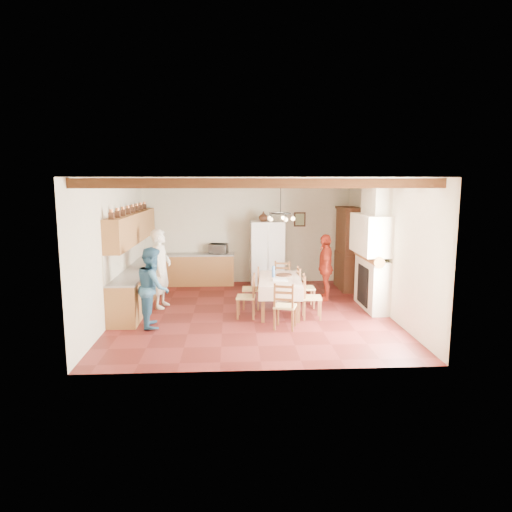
{
  "coord_description": "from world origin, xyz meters",
  "views": [
    {
      "loc": [
        -0.48,
        -10.02,
        2.93
      ],
      "look_at": [
        0.1,
        0.3,
        1.25
      ],
      "focal_mm": 32.0,
      "sensor_mm": 36.0,
      "label": 1
    }
  ],
  "objects_px": {
    "chair_left_far": "(251,288)",
    "person_woman_red": "(325,267)",
    "chair_left_near": "(246,296)",
    "chair_right_far": "(306,287)",
    "person_man": "(161,269)",
    "dining_table": "(280,282)",
    "person_woman_blue": "(153,287)",
    "microwave": "(218,249)",
    "chair_end_near": "(285,305)",
    "chair_end_far": "(281,281)",
    "refrigerator": "(267,254)",
    "hutch": "(348,248)",
    "chair_right_near": "(312,297)"
  },
  "relations": [
    {
      "from": "chair_end_far",
      "to": "refrigerator",
      "type": "bearing_deg",
      "value": 112.27
    },
    {
      "from": "chair_end_far",
      "to": "person_woman_blue",
      "type": "distance_m",
      "value": 3.46
    },
    {
      "from": "chair_left_near",
      "to": "person_woman_blue",
      "type": "bearing_deg",
      "value": -69.84
    },
    {
      "from": "chair_right_near",
      "to": "person_man",
      "type": "bearing_deg",
      "value": 76.88
    },
    {
      "from": "dining_table",
      "to": "chair_left_near",
      "type": "xyz_separation_m",
      "value": [
        -0.78,
        -0.38,
        -0.23
      ]
    },
    {
      "from": "chair_right_near",
      "to": "microwave",
      "type": "height_order",
      "value": "microwave"
    },
    {
      "from": "chair_end_near",
      "to": "person_woman_red",
      "type": "distance_m",
      "value": 2.6
    },
    {
      "from": "person_woman_red",
      "to": "chair_end_far",
      "type": "bearing_deg",
      "value": -81.88
    },
    {
      "from": "dining_table",
      "to": "chair_right_near",
      "type": "height_order",
      "value": "chair_right_near"
    },
    {
      "from": "microwave",
      "to": "chair_right_near",
      "type": "bearing_deg",
      "value": -43.5
    },
    {
      "from": "chair_end_far",
      "to": "person_man",
      "type": "relative_size",
      "value": 0.52
    },
    {
      "from": "dining_table",
      "to": "chair_left_far",
      "type": "height_order",
      "value": "chair_left_far"
    },
    {
      "from": "chair_right_far",
      "to": "person_woman_blue",
      "type": "height_order",
      "value": "person_woman_blue"
    },
    {
      "from": "chair_left_far",
      "to": "person_woman_red",
      "type": "xyz_separation_m",
      "value": [
        1.89,
        0.69,
        0.35
      ]
    },
    {
      "from": "refrigerator",
      "to": "person_woman_red",
      "type": "height_order",
      "value": "refrigerator"
    },
    {
      "from": "hutch",
      "to": "microwave",
      "type": "bearing_deg",
      "value": 168.39
    },
    {
      "from": "dining_table",
      "to": "hutch",
      "type": "bearing_deg",
      "value": 45.98
    },
    {
      "from": "hutch",
      "to": "microwave",
      "type": "height_order",
      "value": "hutch"
    },
    {
      "from": "chair_right_far",
      "to": "chair_end_near",
      "type": "distance_m",
      "value": 1.71
    },
    {
      "from": "refrigerator",
      "to": "person_woman_blue",
      "type": "relative_size",
      "value": 1.13
    },
    {
      "from": "refrigerator",
      "to": "hutch",
      "type": "height_order",
      "value": "hutch"
    },
    {
      "from": "refrigerator",
      "to": "person_man",
      "type": "distance_m",
      "value": 3.39
    },
    {
      "from": "dining_table",
      "to": "chair_end_near",
      "type": "bearing_deg",
      "value": -91.01
    },
    {
      "from": "chair_left_far",
      "to": "person_man",
      "type": "xyz_separation_m",
      "value": [
        -2.1,
        0.21,
        0.45
      ]
    },
    {
      "from": "person_woman_blue",
      "to": "hutch",
      "type": "bearing_deg",
      "value": -67.01
    },
    {
      "from": "chair_end_far",
      "to": "dining_table",
      "type": "bearing_deg",
      "value": -84.19
    },
    {
      "from": "hutch",
      "to": "chair_right_near",
      "type": "relative_size",
      "value": 2.35
    },
    {
      "from": "hutch",
      "to": "microwave",
      "type": "xyz_separation_m",
      "value": [
        -3.58,
        0.75,
        -0.09
      ]
    },
    {
      "from": "microwave",
      "to": "chair_end_near",
      "type": "bearing_deg",
      "value": -55.54
    },
    {
      "from": "chair_end_far",
      "to": "person_man",
      "type": "bearing_deg",
      "value": -156.07
    },
    {
      "from": "dining_table",
      "to": "person_man",
      "type": "distance_m",
      "value": 2.81
    },
    {
      "from": "dining_table",
      "to": "chair_end_far",
      "type": "xyz_separation_m",
      "value": [
        0.16,
        1.09,
        -0.23
      ]
    },
    {
      "from": "chair_right_far",
      "to": "microwave",
      "type": "distance_m",
      "value": 3.37
    },
    {
      "from": "person_man",
      "to": "dining_table",
      "type": "bearing_deg",
      "value": -91.65
    },
    {
      "from": "person_woman_blue",
      "to": "dining_table",
      "type": "bearing_deg",
      "value": -81.74
    },
    {
      "from": "chair_left_near",
      "to": "chair_right_far",
      "type": "height_order",
      "value": "same"
    },
    {
      "from": "refrigerator",
      "to": "hutch",
      "type": "relative_size",
      "value": 0.82
    },
    {
      "from": "chair_right_far",
      "to": "person_woman_red",
      "type": "xyz_separation_m",
      "value": [
        0.6,
        0.66,
        0.35
      ]
    },
    {
      "from": "hutch",
      "to": "dining_table",
      "type": "distance_m",
      "value": 3.09
    },
    {
      "from": "refrigerator",
      "to": "person_woman_blue",
      "type": "distance_m",
      "value": 4.4
    },
    {
      "from": "person_woman_blue",
      "to": "chair_right_near",
      "type": "bearing_deg",
      "value": -93.49
    },
    {
      "from": "chair_end_far",
      "to": "person_man",
      "type": "height_order",
      "value": "person_man"
    },
    {
      "from": "chair_right_far",
      "to": "chair_end_near",
      "type": "xyz_separation_m",
      "value": [
        -0.68,
        -1.57,
        0.0
      ]
    },
    {
      "from": "chair_right_far",
      "to": "microwave",
      "type": "xyz_separation_m",
      "value": [
        -2.11,
        2.56,
        0.56
      ]
    },
    {
      "from": "chair_left_near",
      "to": "person_man",
      "type": "height_order",
      "value": "person_man"
    },
    {
      "from": "microwave",
      "to": "refrigerator",
      "type": "bearing_deg",
      "value": 4.07
    },
    {
      "from": "chair_end_near",
      "to": "microwave",
      "type": "xyz_separation_m",
      "value": [
        -1.44,
        4.13,
        0.56
      ]
    },
    {
      "from": "refrigerator",
      "to": "chair_right_near",
      "type": "distance_m",
      "value": 3.3
    },
    {
      "from": "chair_right_near",
      "to": "chair_end_far",
      "type": "height_order",
      "value": "same"
    },
    {
      "from": "refrigerator",
      "to": "chair_left_far",
      "type": "distance_m",
      "value": 2.42
    }
  ]
}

